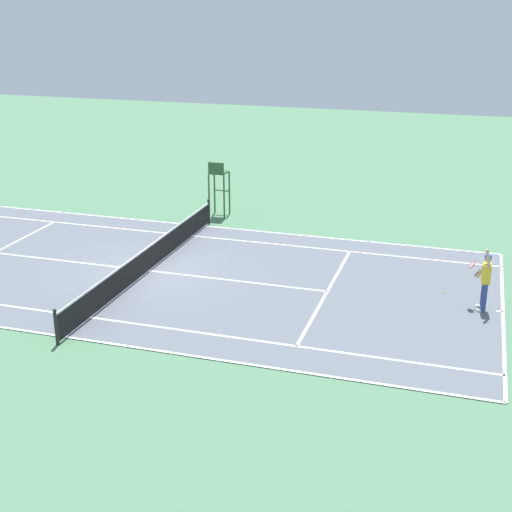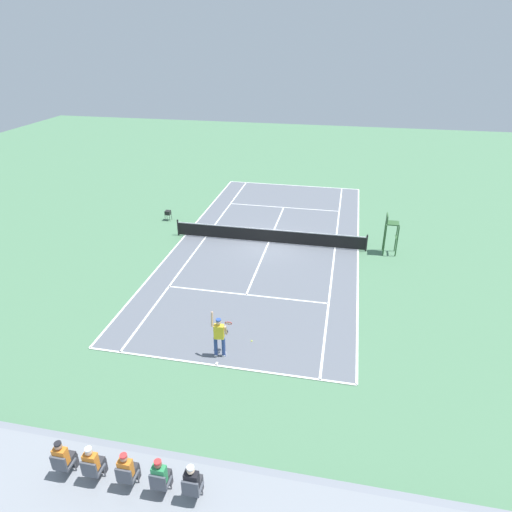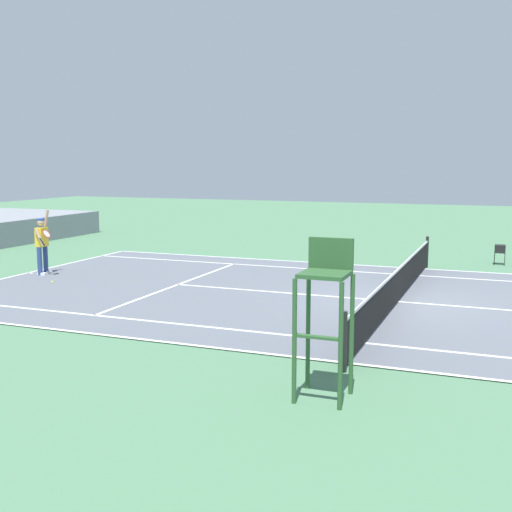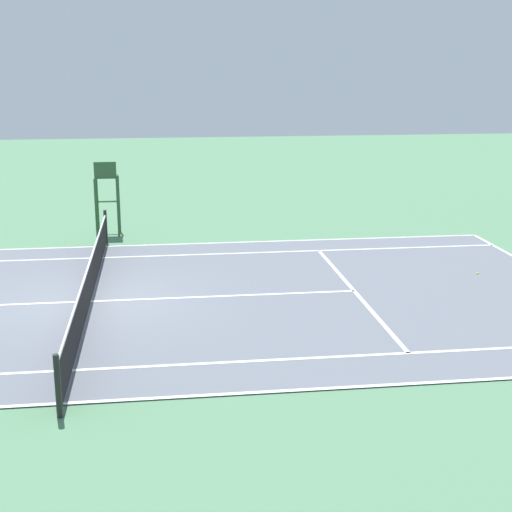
# 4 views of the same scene
# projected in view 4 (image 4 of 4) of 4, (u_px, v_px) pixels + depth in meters

# --- Properties ---
(ground_plane) EXTENTS (80.00, 80.00, 0.00)m
(ground_plane) POSITION_uv_depth(u_px,v_px,m) (91.00, 302.00, 17.60)
(ground_plane) COLOR #4C7A56
(court) EXTENTS (11.08, 23.88, 0.03)m
(court) POSITION_uv_depth(u_px,v_px,m) (91.00, 302.00, 17.59)
(court) COLOR slate
(court) RESTS_ON ground
(net) EXTENTS (11.98, 0.10, 1.07)m
(net) POSITION_uv_depth(u_px,v_px,m) (90.00, 281.00, 17.46)
(net) COLOR black
(net) RESTS_ON ground
(tennis_ball) EXTENTS (0.07, 0.07, 0.07)m
(tennis_ball) POSITION_uv_depth(u_px,v_px,m) (478.00, 273.00, 19.89)
(tennis_ball) COLOR #D1E533
(tennis_ball) RESTS_ON ground
(umpire_chair) EXTENTS (0.77, 0.77, 2.44)m
(umpire_chair) POSITION_uv_depth(u_px,v_px,m) (107.00, 188.00, 24.12)
(umpire_chair) COLOR #2D562D
(umpire_chair) RESTS_ON ground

